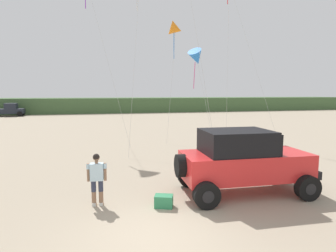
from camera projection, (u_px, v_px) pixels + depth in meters
The scene contains 8 objects.
ground_plane at pixel (155, 236), 6.88m from camera, with size 220.00×220.00×0.00m, color gray.
dune_ridge at pixel (134, 105), 52.76m from camera, with size 90.00×8.56×2.62m, color #426038.
jeep at pixel (243, 160), 9.69m from camera, with size 4.91×2.56×2.26m.
person_watching at pixel (97, 177), 8.64m from camera, with size 0.62×0.33×1.67m.
cooler_box at pixel (164, 201), 8.59m from camera, with size 0.56×0.36×0.38m, color #2D7F51.
distant_pickup at pixel (8, 110), 42.02m from camera, with size 4.69×2.59×1.98m.
kite_blue_swept at pixel (196, 58), 20.72m from camera, with size 1.72×3.76×6.96m.
kite_orange_streamer at pixel (176, 29), 20.76m from camera, with size 1.95×3.09×8.92m.
Camera 1 is at (-1.23, -6.39, 3.53)m, focal length 29.58 mm.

